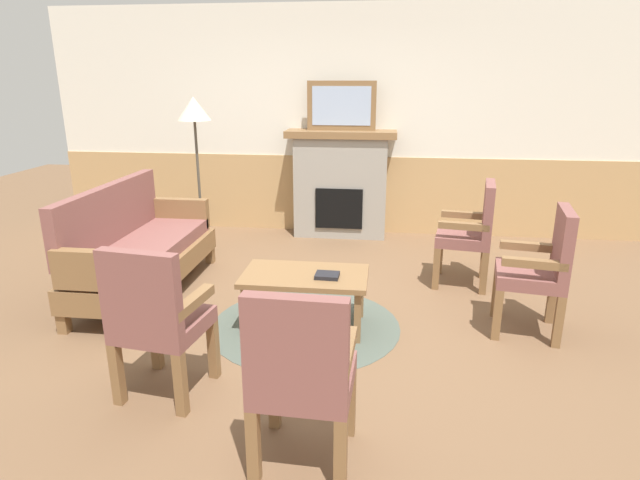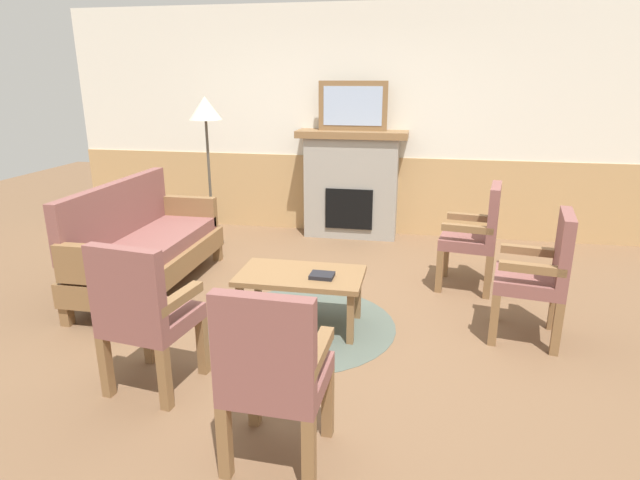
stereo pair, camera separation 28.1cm
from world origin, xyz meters
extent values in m
plane|color=brown|center=(0.00, 0.00, 0.00)|extent=(14.00, 14.00, 0.00)
cube|color=silver|center=(0.00, 2.60, 1.35)|extent=(7.20, 0.12, 2.70)
cube|color=tan|center=(0.00, 2.53, 0.47)|extent=(7.20, 0.02, 0.95)
cube|color=gray|center=(0.00, 2.35, 0.60)|extent=(1.10, 0.36, 1.20)
cube|color=black|center=(0.00, 2.16, 0.38)|extent=(0.56, 0.02, 0.48)
cube|color=brown|center=(0.00, 2.35, 1.24)|extent=(1.30, 0.44, 0.08)
cube|color=brown|center=(0.00, 2.35, 1.56)|extent=(0.80, 0.03, 0.56)
cube|color=#9EB2D1|center=(0.00, 2.33, 1.56)|extent=(0.68, 0.01, 0.44)
cube|color=brown|center=(-1.27, -0.52, 0.08)|extent=(0.08, 0.08, 0.16)
cube|color=brown|center=(-1.27, 1.16, 0.08)|extent=(0.08, 0.08, 0.16)
cube|color=brown|center=(-1.87, -0.52, 0.08)|extent=(0.08, 0.08, 0.16)
cube|color=brown|center=(-1.87, 1.16, 0.08)|extent=(0.08, 0.08, 0.16)
cube|color=brown|center=(-1.57, 0.32, 0.26)|extent=(0.70, 1.80, 0.20)
cube|color=brown|center=(-1.57, 0.32, 0.42)|extent=(0.60, 1.70, 0.12)
cube|color=brown|center=(-1.87, 0.32, 0.73)|extent=(0.10, 1.70, 0.50)
cube|color=brown|center=(-1.57, -0.53, 0.53)|extent=(0.60, 0.10, 0.30)
cube|color=brown|center=(-1.57, 1.17, 0.53)|extent=(0.60, 0.10, 0.30)
cube|color=brown|center=(-0.47, -0.40, 0.20)|extent=(0.05, 0.05, 0.40)
cube|color=brown|center=(0.37, -0.40, 0.20)|extent=(0.05, 0.05, 0.40)
cube|color=brown|center=(-0.47, 0.04, 0.20)|extent=(0.05, 0.05, 0.40)
cube|color=brown|center=(0.37, 0.04, 0.20)|extent=(0.05, 0.05, 0.40)
cube|color=brown|center=(-0.05, -0.18, 0.42)|extent=(0.96, 0.56, 0.04)
cylinder|color=#4C564C|center=(-0.05, -0.18, 0.00)|extent=(1.49, 1.49, 0.01)
cube|color=black|center=(0.13, -0.23, 0.46)|extent=(0.18, 0.15, 0.03)
cube|color=brown|center=(1.03, 0.73, 0.20)|extent=(0.07, 0.07, 0.40)
cube|color=brown|center=(1.10, 1.14, 0.20)|extent=(0.07, 0.07, 0.40)
cube|color=brown|center=(1.45, 0.66, 0.20)|extent=(0.07, 0.07, 0.40)
cube|color=brown|center=(1.51, 1.07, 0.20)|extent=(0.07, 0.07, 0.40)
cube|color=brown|center=(1.27, 0.90, 0.45)|extent=(0.55, 0.55, 0.10)
cube|color=brown|center=(1.47, 0.87, 0.74)|extent=(0.16, 0.49, 0.48)
cube|color=brown|center=(1.24, 0.70, 0.62)|extent=(0.45, 0.14, 0.06)
cube|color=brown|center=(1.30, 1.10, 0.62)|extent=(0.45, 0.14, 0.06)
cube|color=brown|center=(1.40, -0.21, 0.20)|extent=(0.07, 0.07, 0.40)
cube|color=brown|center=(1.46, 0.20, 0.20)|extent=(0.07, 0.07, 0.40)
cube|color=brown|center=(1.81, -0.28, 0.20)|extent=(0.07, 0.07, 0.40)
cube|color=brown|center=(1.88, 0.13, 0.20)|extent=(0.07, 0.07, 0.40)
cube|color=brown|center=(1.64, -0.04, 0.45)|extent=(0.55, 0.55, 0.10)
cube|color=brown|center=(1.84, -0.07, 0.74)|extent=(0.16, 0.49, 0.48)
cube|color=brown|center=(1.60, -0.24, 0.62)|extent=(0.45, 0.14, 0.06)
cube|color=brown|center=(1.67, 0.16, 0.62)|extent=(0.45, 0.14, 0.06)
cube|color=brown|center=(-0.94, -0.92, 0.20)|extent=(0.07, 0.07, 0.40)
cube|color=brown|center=(-0.53, -0.97, 0.20)|extent=(0.07, 0.07, 0.40)
cube|color=brown|center=(-1.00, -1.33, 0.20)|extent=(0.07, 0.07, 0.40)
cube|color=brown|center=(-0.59, -1.39, 0.20)|extent=(0.07, 0.07, 0.40)
cube|color=brown|center=(-0.77, -1.15, 0.45)|extent=(0.54, 0.54, 0.10)
cube|color=brown|center=(-0.79, -1.35, 0.74)|extent=(0.49, 0.15, 0.48)
cube|color=brown|center=(-0.97, -1.12, 0.62)|extent=(0.13, 0.45, 0.06)
cube|color=brown|center=(-0.56, -1.18, 0.62)|extent=(0.13, 0.45, 0.06)
cube|color=brown|center=(-0.03, -1.43, 0.20)|extent=(0.06, 0.06, 0.40)
cube|color=brown|center=(0.39, -1.44, 0.20)|extent=(0.06, 0.06, 0.40)
cube|color=brown|center=(-0.05, -1.85, 0.20)|extent=(0.06, 0.06, 0.40)
cube|color=brown|center=(0.37, -1.86, 0.20)|extent=(0.06, 0.06, 0.40)
cube|color=brown|center=(0.17, -1.64, 0.45)|extent=(0.50, 0.50, 0.10)
cube|color=brown|center=(0.16, -1.84, 0.74)|extent=(0.48, 0.10, 0.48)
cube|color=brown|center=(-0.03, -1.64, 0.62)|extent=(0.08, 0.44, 0.06)
cube|color=brown|center=(0.38, -1.65, 0.62)|extent=(0.08, 0.44, 0.06)
cylinder|color=#332D28|center=(-1.54, 1.71, 0.01)|extent=(0.24, 0.24, 0.03)
cylinder|color=#4C473D|center=(-1.54, 1.71, 0.73)|extent=(0.03, 0.03, 1.40)
cone|color=beige|center=(-1.54, 1.71, 1.55)|extent=(0.36, 0.36, 0.25)
camera|label=1|loc=(0.53, -3.89, 1.89)|focal=29.47mm
camera|label=2|loc=(0.81, -3.85, 1.89)|focal=29.47mm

